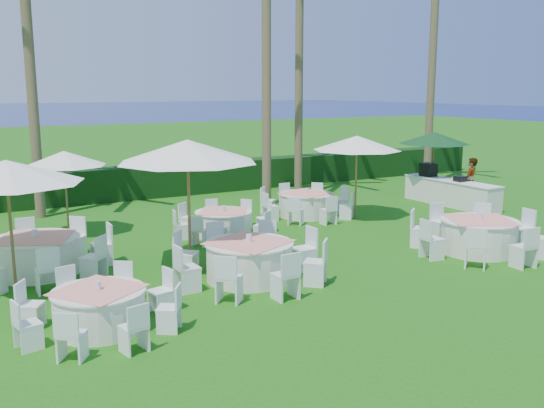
{
  "coord_description": "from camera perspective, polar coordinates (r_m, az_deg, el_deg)",
  "views": [
    {
      "loc": [
        -6.34,
        -10.1,
        4.09
      ],
      "look_at": [
        0.86,
        2.54,
        1.3
      ],
      "focal_mm": 40.0,
      "sensor_mm": 36.0,
      "label": 1
    }
  ],
  "objects": [
    {
      "name": "ground",
      "position": [
        12.61,
        2.35,
        -8.08
      ],
      "size": [
        120.0,
        120.0,
        0.0
      ],
      "primitive_type": "plane",
      "color": "#225B0F",
      "rests_on": "ground"
    },
    {
      "name": "hedge",
      "position": [
        23.26,
        -13.51,
        1.93
      ],
      "size": [
        34.0,
        1.0,
        1.2
      ],
      "primitive_type": "cube",
      "color": "black",
      "rests_on": "ground"
    },
    {
      "name": "banquet_table_a",
      "position": [
        10.95,
        -15.95,
        -9.42
      ],
      "size": [
        2.82,
        2.82,
        0.86
      ],
      "color": "white",
      "rests_on": "ground"
    },
    {
      "name": "banquet_table_b",
      "position": [
        13.14,
        -2.16,
        -5.27
      ],
      "size": [
        3.35,
        3.35,
        1.01
      ],
      "color": "white",
      "rests_on": "ground"
    },
    {
      "name": "banquet_table_c",
      "position": [
        16.15,
        18.89,
        -2.78
      ],
      "size": [
        3.4,
        3.4,
        1.02
      ],
      "color": "white",
      "rests_on": "ground"
    },
    {
      "name": "banquet_table_d",
      "position": [
        14.53,
        -21.3,
        -4.44
      ],
      "size": [
        3.34,
        3.34,
        1.01
      ],
      "color": "white",
      "rests_on": "ground"
    },
    {
      "name": "banquet_table_e",
      "position": [
        17.06,
        -4.58,
        -1.76
      ],
      "size": [
        2.82,
        2.82,
        0.86
      ],
      "color": "white",
      "rests_on": "ground"
    },
    {
      "name": "banquet_table_f",
      "position": [
        19.6,
        3.26,
        -0.0
      ],
      "size": [
        3.04,
        3.04,
        0.93
      ],
      "color": "white",
      "rests_on": "ground"
    },
    {
      "name": "umbrella_a",
      "position": [
        12.95,
        -23.74,
        2.78
      ],
      "size": [
        2.99,
        2.99,
        2.71
      ],
      "color": "brown",
      "rests_on": "ground"
    },
    {
      "name": "umbrella_b",
      "position": [
        13.68,
        -7.95,
        4.95
      ],
      "size": [
        3.2,
        3.2,
        2.97
      ],
      "color": "brown",
      "rests_on": "ground"
    },
    {
      "name": "umbrella_c",
      "position": [
        17.66,
        -18.98,
        4.07
      ],
      "size": [
        2.29,
        2.29,
        2.39
      ],
      "color": "brown",
      "rests_on": "ground"
    },
    {
      "name": "umbrella_d",
      "position": [
        19.17,
        8.0,
        5.7
      ],
      "size": [
        2.76,
        2.76,
        2.63
      ],
      "color": "brown",
      "rests_on": "ground"
    },
    {
      "name": "umbrella_green",
      "position": [
        23.01,
        15.03,
        6.01
      ],
      "size": [
        2.57,
        2.57,
        2.51
      ],
      "color": "brown",
      "rests_on": "ground"
    },
    {
      "name": "buffet_table",
      "position": [
        22.34,
        16.41,
        1.12
      ],
      "size": [
        0.87,
        3.9,
        1.38
      ],
      "color": "white",
      "rests_on": "ground"
    },
    {
      "name": "staff_person",
      "position": [
        22.32,
        18.17,
        1.97
      ],
      "size": [
        0.73,
        0.63,
        1.7
      ],
      "primitive_type": "imported",
      "rotation": [
        0.0,
        0.0,
        3.56
      ],
      "color": "gray",
      "rests_on": "ground"
    },
    {
      "name": "palm_b",
      "position": [
        20.46,
        -21.77,
        11.23
      ],
      "size": [
        4.38,
        4.21,
        8.09
      ],
      "color": "brown",
      "rests_on": "ground"
    },
    {
      "name": "palm_c",
      "position": [
        21.27,
        -0.54,
        17.44
      ],
      "size": [
        4.34,
        4.3,
        12.08
      ],
      "color": "brown",
      "rests_on": "ground"
    },
    {
      "name": "palm_d",
      "position": [
        24.64,
        2.57,
        13.29
      ],
      "size": [
        4.4,
        4.02,
        9.35
      ],
      "color": "brown",
      "rests_on": "ground"
    },
    {
      "name": "palm_e",
      "position": [
        26.42,
        14.9,
        13.75
      ],
      "size": [
        4.32,
        4.32,
        10.22
      ],
      "color": "brown",
      "rests_on": "ground"
    }
  ]
}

